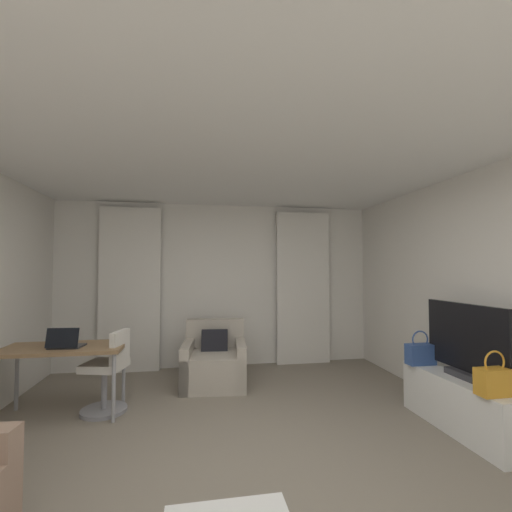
% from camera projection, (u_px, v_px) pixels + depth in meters
% --- Properties ---
extents(ground_plane, '(12.00, 12.00, 0.00)m').
position_uv_depth(ground_plane, '(247.00, 476.00, 2.58)').
color(ground_plane, gray).
extents(wall_window, '(5.12, 0.06, 2.60)m').
position_uv_depth(wall_window, '(220.00, 285.00, 5.61)').
color(wall_window, silver).
rests_on(wall_window, ground).
extents(ceiling, '(5.12, 6.12, 0.06)m').
position_uv_depth(ceiling, '(248.00, 131.00, 2.68)').
color(ceiling, white).
rests_on(ceiling, wall_left).
extents(curtain_left_panel, '(0.90, 0.06, 2.50)m').
position_uv_depth(curtain_left_panel, '(130.00, 289.00, 5.24)').
color(curtain_left_panel, silver).
rests_on(curtain_left_panel, ground).
extents(curtain_right_panel, '(0.90, 0.06, 2.50)m').
position_uv_depth(curtain_right_panel, '(303.00, 287.00, 5.72)').
color(curtain_right_panel, silver).
rests_on(curtain_right_panel, ground).
extents(armchair, '(0.90, 0.92, 0.83)m').
position_uv_depth(armchair, '(214.00, 363.00, 4.65)').
color(armchair, '#B2A899').
rests_on(armchair, ground).
extents(desk, '(1.22, 0.60, 0.73)m').
position_uv_depth(desk, '(64.00, 353.00, 3.66)').
color(desk, olive).
rests_on(desk, ground).
extents(desk_chair, '(0.49, 0.49, 0.88)m').
position_uv_depth(desk_chair, '(108.00, 376.00, 3.74)').
color(desk_chair, gray).
rests_on(desk_chair, ground).
extents(laptop, '(0.34, 0.28, 0.22)m').
position_uv_depth(laptop, '(66.00, 344.00, 3.59)').
color(laptop, '#2D2D33').
rests_on(laptop, desk).
extents(tv_console, '(0.49, 1.29, 0.51)m').
position_uv_depth(tv_console, '(467.00, 404.00, 3.31)').
color(tv_console, white).
rests_on(tv_console, ground).
extents(tv_flatscreen, '(0.20, 1.00, 0.71)m').
position_uv_depth(tv_flatscreen, '(465.00, 342.00, 3.33)').
color(tv_flatscreen, '#333338').
rests_on(tv_flatscreen, tv_console).
extents(handbag_primary, '(0.30, 0.14, 0.37)m').
position_uv_depth(handbag_primary, '(420.00, 353.00, 3.77)').
color(handbag_primary, '#335193').
rests_on(handbag_primary, tv_console).
extents(handbag_secondary, '(0.30, 0.14, 0.37)m').
position_uv_depth(handbag_secondary, '(495.00, 381.00, 2.85)').
color(handbag_secondary, orange).
rests_on(handbag_secondary, tv_console).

